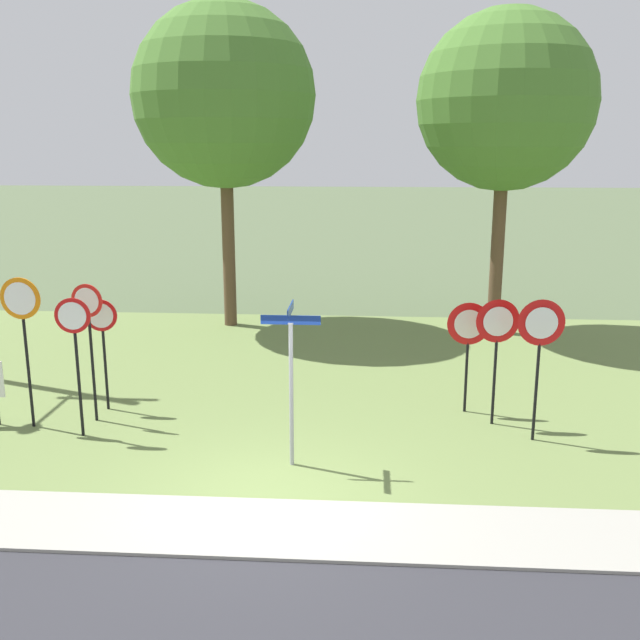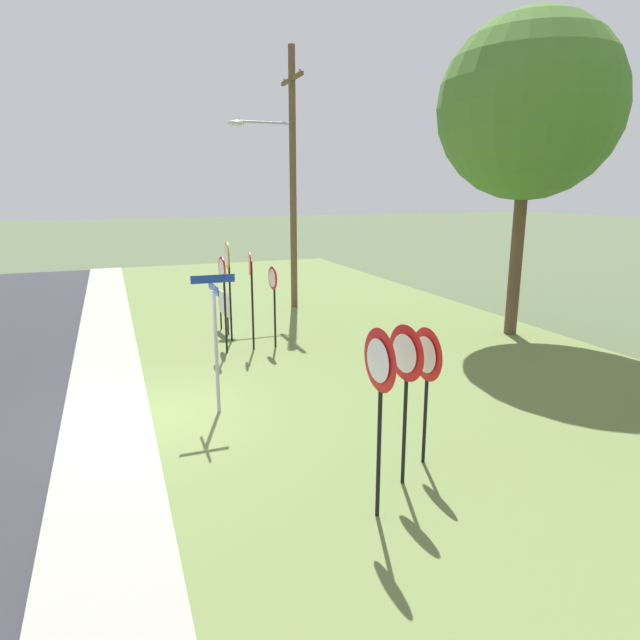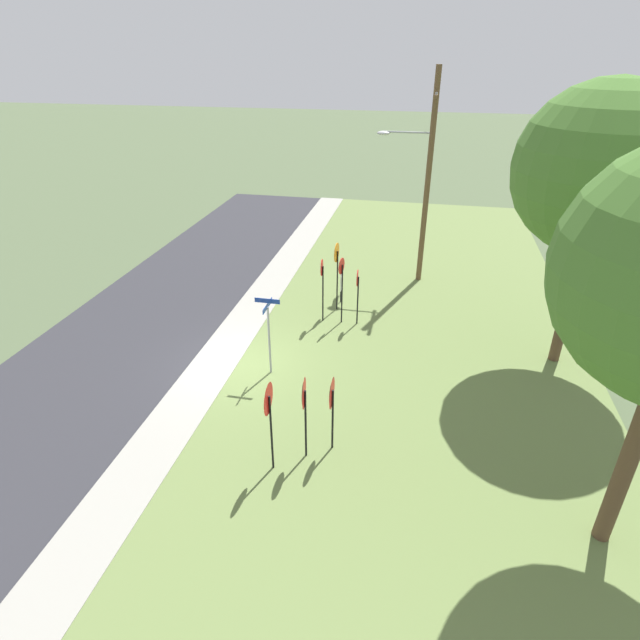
# 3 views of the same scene
# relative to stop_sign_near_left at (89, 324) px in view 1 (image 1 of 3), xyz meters

# --- Properties ---
(ground_plane) EXTENTS (160.00, 160.00, 0.00)m
(ground_plane) POSITION_rel_stop_sign_near_left_xyz_m (3.70, -2.95, -1.95)
(ground_plane) COLOR #4C5B3D
(sidewalk_strip) EXTENTS (44.00, 1.60, 0.06)m
(sidewalk_strip) POSITION_rel_stop_sign_near_left_xyz_m (3.70, -3.75, -1.92)
(sidewalk_strip) COLOR #99968C
(sidewalk_strip) RESTS_ON ground_plane
(grass_median) EXTENTS (44.00, 12.00, 0.04)m
(grass_median) POSITION_rel_stop_sign_near_left_xyz_m (3.70, 3.05, -1.93)
(grass_median) COLOR olive
(grass_median) RESTS_ON ground_plane
(stop_sign_near_left) EXTENTS (0.62, 0.13, 2.69)m
(stop_sign_near_left) POSITION_rel_stop_sign_near_left_xyz_m (0.00, 0.00, 0.00)
(stop_sign_near_left) COLOR black
(stop_sign_near_left) RESTS_ON grass_median
(stop_sign_near_right) EXTENTS (0.77, 0.11, 2.86)m
(stop_sign_near_right) POSITION_rel_stop_sign_near_left_xyz_m (-1.08, -0.38, 0.19)
(stop_sign_near_right) COLOR black
(stop_sign_near_right) RESTS_ON grass_median
(stop_sign_far_left) EXTENTS (0.63, 0.11, 2.26)m
(stop_sign_far_left) POSITION_rel_stop_sign_near_left_xyz_m (0.01, 0.62, -0.30)
(stop_sign_far_left) COLOR black
(stop_sign_far_left) RESTS_ON grass_median
(stop_sign_far_center) EXTENTS (0.64, 0.11, 2.58)m
(stop_sign_far_center) POSITION_rel_stop_sign_near_left_xyz_m (0.02, -0.75, -0.07)
(stop_sign_far_center) COLOR black
(stop_sign_far_center) RESTS_ON grass_median
(yield_sign_near_left) EXTENTS (0.83, 0.11, 2.60)m
(yield_sign_near_left) POSITION_rel_stop_sign_near_left_xyz_m (8.19, -0.40, 0.04)
(yield_sign_near_left) COLOR black
(yield_sign_near_left) RESTS_ON grass_median
(yield_sign_near_right) EXTENTS (0.84, 0.10, 2.23)m
(yield_sign_near_right) POSITION_rel_stop_sign_near_left_xyz_m (7.15, 0.95, -0.27)
(yield_sign_near_right) COLOR black
(yield_sign_near_right) RESTS_ON grass_median
(yield_sign_far_left) EXTENTS (0.82, 0.13, 2.43)m
(yield_sign_far_left) POSITION_rel_stop_sign_near_left_xyz_m (7.59, 0.33, -0.10)
(yield_sign_far_left) COLOR black
(yield_sign_far_left) RESTS_ON grass_median
(street_name_post) EXTENTS (0.96, 0.82, 2.72)m
(street_name_post) POSITION_rel_stop_sign_near_left_xyz_m (3.97, -1.69, -0.28)
(street_name_post) COLOR #9EA0A8
(street_name_post) RESTS_ON grass_median
(oak_tree_left) EXTENTS (5.04, 5.04, 8.98)m
(oak_tree_left) POSITION_rel_stop_sign_near_left_xyz_m (1.17, 7.73, 4.53)
(oak_tree_left) COLOR brown
(oak_tree_left) RESTS_ON grass_median
(oak_tree_right) EXTENTS (4.70, 4.70, 8.63)m
(oak_tree_right) POSITION_rel_stop_sign_near_left_xyz_m (8.73, 7.36, 4.34)
(oak_tree_right) COLOR brown
(oak_tree_right) RESTS_ON grass_median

